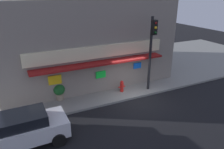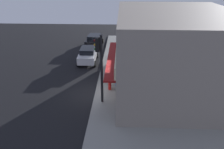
# 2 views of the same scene
# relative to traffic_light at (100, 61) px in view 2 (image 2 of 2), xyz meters

# --- Properties ---
(ground_plane) EXTENTS (53.97, 53.97, 0.00)m
(ground_plane) POSITION_rel_traffic_light_xyz_m (-1.45, -0.60, -3.42)
(ground_plane) COLOR black
(sidewalk) EXTENTS (35.98, 11.41, 0.15)m
(sidewalk) POSITION_rel_traffic_light_xyz_m (-1.45, 5.10, -3.35)
(sidewalk) COLOR gray
(sidewalk) RESTS_ON ground_plane
(corner_building) EXTENTS (12.55, 10.19, 6.16)m
(corner_building) POSITION_rel_traffic_light_xyz_m (-3.32, 5.83, -0.19)
(corner_building) COLOR gray
(corner_building) RESTS_ON sidewalk
(traffic_light) EXTENTS (0.32, 0.58, 5.11)m
(traffic_light) POSITION_rel_traffic_light_xyz_m (0.00, 0.00, 0.00)
(traffic_light) COLOR black
(traffic_light) RESTS_ON sidewalk
(fire_hydrant) EXTENTS (0.49, 0.25, 0.81)m
(fire_hydrant) POSITION_rel_traffic_light_xyz_m (-1.89, 0.56, -2.89)
(fire_hydrant) COLOR red
(fire_hydrant) RESTS_ON sidewalk
(trash_can) EXTENTS (0.59, 0.59, 0.95)m
(trash_can) POSITION_rel_traffic_light_xyz_m (0.45, 1.50, -2.80)
(trash_can) COLOR #2D2D2D
(trash_can) RESTS_ON sidewalk
(pedestrian) EXTENTS (0.58, 0.50, 1.82)m
(pedestrian) POSITION_rel_traffic_light_xyz_m (-3.64, 1.46, -2.26)
(pedestrian) COLOR brown
(pedestrian) RESTS_ON sidewalk
(potted_plant_by_doorway) EXTENTS (0.75, 0.75, 1.09)m
(potted_plant_by_doorway) POSITION_rel_traffic_light_xyz_m (-6.11, 1.26, -2.66)
(potted_plant_by_doorway) COLOR gray
(potted_plant_by_doorway) RESTS_ON sidewalk
(parked_car_white) EXTENTS (4.03, 2.05, 1.60)m
(parked_car_white) POSITION_rel_traffic_light_xyz_m (-8.55, -2.22, -2.59)
(parked_car_white) COLOR silver
(parked_car_white) RESTS_ON ground_plane
(parked_car_black) EXTENTS (4.10, 2.27, 1.51)m
(parked_car_black) POSITION_rel_traffic_light_xyz_m (-14.42, -2.21, -2.62)
(parked_car_black) COLOR black
(parked_car_black) RESTS_ON ground_plane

